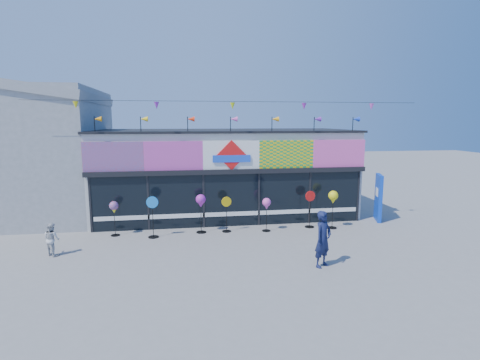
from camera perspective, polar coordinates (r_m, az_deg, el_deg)
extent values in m
plane|color=gray|center=(13.19, 0.72, -11.07)|extent=(80.00, 80.00, 0.00)
cube|color=silver|center=(18.51, -2.37, 1.15)|extent=(12.00, 5.00, 4.00)
cube|color=black|center=(16.15, -1.31, -3.07)|extent=(11.60, 0.12, 2.30)
cube|color=black|center=(15.89, -1.31, 1.31)|extent=(12.00, 0.30, 0.20)
cube|color=white|center=(16.26, -1.29, -5.16)|extent=(11.40, 0.10, 0.18)
cube|color=black|center=(18.34, -2.41, 7.51)|extent=(12.20, 5.20, 0.10)
cube|color=black|center=(16.43, -21.83, -3.51)|extent=(0.08, 0.14, 2.30)
cube|color=black|center=(16.07, -13.80, -3.39)|extent=(0.08, 0.14, 2.30)
cube|color=black|center=(16.03, -5.57, -3.20)|extent=(0.08, 0.14, 2.30)
cube|color=black|center=(16.34, 2.87, -2.94)|extent=(0.08, 0.14, 2.30)
cube|color=black|center=(16.95, 10.52, -2.64)|extent=(0.08, 0.14, 2.30)
cube|color=black|center=(17.84, 17.51, -2.33)|extent=(0.08, 0.14, 2.30)
cube|color=red|center=(15.93, -18.73, 3.39)|extent=(2.40, 0.08, 1.20)
cube|color=#CE44A5|center=(15.70, -10.06, 3.65)|extent=(2.40, 0.08, 1.20)
cube|color=white|center=(15.84, -1.33, 3.83)|extent=(2.40, 0.08, 1.20)
cube|color=yellow|center=(16.33, 7.07, 3.92)|extent=(2.40, 0.08, 1.20)
cube|color=#F852AF|center=(17.14, 14.83, 3.93)|extent=(2.40, 0.08, 1.20)
cube|color=red|center=(15.78, -1.30, 3.81)|extent=(1.27, 0.06, 1.27)
cube|color=blue|center=(15.77, -1.29, 3.26)|extent=(1.60, 0.05, 0.30)
cube|color=red|center=(16.20, -15.23, -4.06)|extent=(0.78, 0.03, 0.78)
cube|color=blue|center=(16.05, -9.69, -3.08)|extent=(0.92, 0.03, 0.92)
cube|color=green|center=(16.02, -4.12, -1.59)|extent=(0.78, 0.03, 0.78)
cube|color=#19A353|center=(16.34, 1.40, -3.41)|extent=(0.92, 0.03, 0.92)
cube|color=yellow|center=(16.64, 6.72, -2.51)|extent=(0.78, 0.03, 0.78)
cube|color=blue|center=(17.07, 11.81, -1.39)|extent=(0.92, 0.03, 0.92)
cylinder|color=black|center=(16.23, -21.28, 7.77)|extent=(0.03, 0.03, 0.70)
cone|color=orange|center=(16.20, -20.84, 8.68)|extent=(0.30, 0.22, 0.22)
cylinder|color=black|center=(15.95, -14.89, 8.07)|extent=(0.03, 0.03, 0.70)
cone|color=yellow|center=(15.93, -14.42, 8.99)|extent=(0.30, 0.22, 0.22)
cylinder|color=black|center=(15.87, -7.98, 8.28)|extent=(0.03, 0.03, 0.70)
cone|color=#FF2E0D|center=(15.87, -7.49, 9.19)|extent=(0.30, 0.22, 0.22)
cylinder|color=black|center=(16.00, -1.45, 8.37)|extent=(0.03, 0.03, 0.70)
cone|color=#E84DB6|center=(16.02, -0.95, 9.26)|extent=(0.30, 0.22, 0.22)
cylinder|color=black|center=(16.33, 4.89, 8.35)|extent=(0.03, 0.03, 0.70)
cone|color=#FFA715|center=(16.36, 5.38, 9.22)|extent=(0.30, 0.22, 0.22)
cylinder|color=black|center=(16.88, 11.23, 8.23)|extent=(0.03, 0.03, 0.70)
cone|color=purple|center=(16.93, 11.71, 9.07)|extent=(0.30, 0.22, 0.22)
cylinder|color=black|center=(17.58, 16.80, 8.05)|extent=(0.03, 0.03, 0.70)
cone|color=blue|center=(17.64, 17.25, 8.84)|extent=(0.30, 0.22, 0.22)
cylinder|color=black|center=(15.37, -1.15, 11.88)|extent=(16.00, 0.01, 0.01)
cone|color=yellow|center=(15.72, -23.76, 10.42)|extent=(0.20, 0.20, 0.28)
cone|color=purple|center=(15.25, -12.60, 11.02)|extent=(0.20, 0.20, 0.28)
cone|color=#CFE913|center=(15.37, -1.14, 11.21)|extent=(0.20, 0.20, 0.28)
cone|color=purple|center=(16.05, 9.73, 10.99)|extent=(0.20, 0.20, 0.28)
cone|color=#E44CCC|center=(17.24, 19.39, 10.48)|extent=(0.20, 0.20, 0.28)
cube|color=#9DA0A3|center=(20.84, -31.28, 3.50)|extent=(8.00, 7.00, 6.00)
cube|color=#9DA0A3|center=(20.84, -31.99, 12.00)|extent=(8.18, 7.20, 1.54)
cube|color=#0C3BBE|center=(18.21, 20.35, -2.53)|extent=(0.50, 1.06, 2.13)
cube|color=white|center=(18.12, 20.16, -1.72)|extent=(0.20, 0.47, 0.37)
cylinder|color=black|center=(15.88, -18.46, -7.99)|extent=(0.35, 0.35, 0.03)
cylinder|color=black|center=(15.73, -18.56, -5.93)|extent=(0.02, 0.02, 1.15)
sphere|color=#FFF015|center=(15.58, -18.68, -3.73)|extent=(0.35, 0.35, 0.35)
cone|color=#FFF015|center=(15.63, -18.64, -4.52)|extent=(0.18, 0.18, 0.16)
cylinder|color=black|center=(15.25, -13.04, -8.45)|extent=(0.42, 0.42, 0.03)
cylinder|color=black|center=(15.06, -13.13, -5.92)|extent=(0.03, 0.03, 1.36)
cylinder|color=blue|center=(14.89, -13.23, -3.32)|extent=(0.46, 0.09, 0.46)
cylinder|color=black|center=(15.56, -5.92, -7.90)|extent=(0.40, 0.40, 0.03)
cylinder|color=black|center=(15.38, -5.96, -5.51)|extent=(0.02, 0.02, 1.31)
sphere|color=#AD25AC|center=(15.22, -6.00, -2.93)|extent=(0.40, 0.40, 0.40)
cone|color=#AD25AC|center=(15.27, -5.99, -3.86)|extent=(0.20, 0.20, 0.18)
cylinder|color=black|center=(15.61, -2.05, -7.81)|extent=(0.37, 0.37, 0.03)
cylinder|color=black|center=(15.44, -2.07, -5.60)|extent=(0.02, 0.02, 1.22)
cylinder|color=#E8B80C|center=(15.30, -2.08, -3.32)|extent=(0.41, 0.13, 0.41)
cylinder|color=black|center=(15.72, 4.03, -7.71)|extent=(0.35, 0.35, 0.03)
cylinder|color=black|center=(15.56, 4.05, -5.63)|extent=(0.02, 0.02, 1.15)
sphere|color=#DE4AB4|center=(15.41, 4.08, -3.40)|extent=(0.35, 0.35, 0.35)
cone|color=#DE4AB4|center=(15.46, 4.07, -4.20)|extent=(0.18, 0.18, 0.16)
cylinder|color=black|center=(16.50, 10.53, -7.02)|extent=(0.40, 0.40, 0.03)
cylinder|color=black|center=(16.33, 10.60, -4.75)|extent=(0.02, 0.02, 1.31)
cylinder|color=red|center=(16.18, 10.67, -2.42)|extent=(0.45, 0.11, 0.44)
cylinder|color=black|center=(16.56, 13.83, -7.07)|extent=(0.41, 0.41, 0.03)
cylinder|color=black|center=(16.39, 13.92, -4.77)|extent=(0.02, 0.02, 1.34)
sphere|color=yellow|center=(16.24, 14.02, -2.31)|extent=(0.41, 0.41, 0.41)
cone|color=yellow|center=(16.29, 13.98, -3.19)|extent=(0.21, 0.21, 0.18)
imported|color=#151C42|center=(12.06, 12.54, -8.77)|extent=(0.78, 0.71, 1.78)
imported|color=silver|center=(14.33, -26.75, -8.03)|extent=(0.63, 0.59, 1.14)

